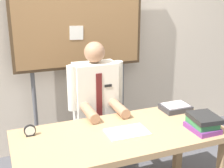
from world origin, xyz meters
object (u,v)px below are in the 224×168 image
object	(u,v)px
book_stack	(203,123)
open_notebook	(127,132)
desk_clock	(30,131)
person	(96,116)
paper_tray	(175,107)
desk	(121,143)
bulletin_board	(79,12)

from	to	relation	value
book_stack	open_notebook	xyz separation A→B (m)	(-0.59, 0.18, -0.06)
desk_clock	book_stack	bearing A→B (deg)	-17.59
person	paper_tray	bearing A→B (deg)	-29.79
open_notebook	paper_tray	bearing A→B (deg)	22.47
person	paper_tray	world-z (taller)	person
book_stack	paper_tray	xyz separation A→B (m)	(0.03, 0.44, -0.04)
paper_tray	desk	bearing A→B (deg)	-160.46
desk_clock	paper_tray	xyz separation A→B (m)	(1.33, 0.02, -0.01)
person	open_notebook	distance (m)	0.64
person	desk_clock	xyz separation A→B (m)	(-0.67, -0.40, 0.15)
person	open_notebook	xyz separation A→B (m)	(0.05, -0.63, 0.11)
person	desk_clock	distance (m)	0.80
desk	paper_tray	size ratio (longest dim) A/B	6.45
person	open_notebook	bearing A→B (deg)	-85.92
desk_clock	paper_tray	world-z (taller)	desk_clock
desk_clock	paper_tray	size ratio (longest dim) A/B	0.35
desk	book_stack	distance (m)	0.68
desk	person	size ratio (longest dim) A/B	1.23
person	book_stack	world-z (taller)	person
desk	desk_clock	distance (m)	0.72
desk	bulletin_board	size ratio (longest dim) A/B	0.75
book_stack	desk_clock	size ratio (longest dim) A/B	2.97
desk_clock	paper_tray	distance (m)	1.33
desk	person	distance (m)	0.61
book_stack	paper_tray	world-z (taller)	book_stack
desk	paper_tray	xyz separation A→B (m)	(0.66, 0.23, 0.12)
bulletin_board	desk_clock	xyz separation A→B (m)	(-0.67, -0.90, -0.81)
person	book_stack	size ratio (longest dim) A/B	5.01
desk	open_notebook	distance (m)	0.11
book_stack	open_notebook	distance (m)	0.62
desk	paper_tray	world-z (taller)	paper_tray
desk	person	world-z (taller)	person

